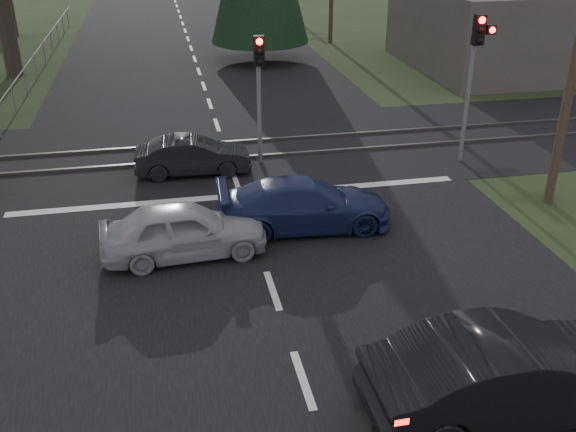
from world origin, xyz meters
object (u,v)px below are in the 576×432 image
object	(u,v)px
dark_hatchback	(509,375)
silver_car	(184,230)
blue_sedan	(305,205)
dark_car_far	(193,156)
traffic_signal_right	(476,61)
traffic_signal_center	(259,78)

from	to	relation	value
dark_hatchback	silver_car	xyz separation A→B (m)	(-4.86, 6.44, -0.11)
blue_sedan	dark_car_far	distance (m)	5.05
traffic_signal_right	dark_hatchback	xyz separation A→B (m)	(-4.46, -10.92, -2.53)
traffic_signal_right	dark_car_far	xyz separation A→B (m)	(-8.75, 0.74, -2.73)
traffic_signal_center	dark_car_far	xyz separation A→B (m)	(-2.21, -0.47, -2.22)
dark_hatchback	silver_car	distance (m)	8.07
traffic_signal_right	blue_sedan	xyz separation A→B (m)	(-6.18, -3.60, -2.66)
dark_hatchback	blue_sedan	distance (m)	7.51
blue_sedan	traffic_signal_right	bearing A→B (deg)	-56.65
dark_car_far	traffic_signal_center	bearing A→B (deg)	-75.65
traffic_signal_center	dark_car_far	distance (m)	3.16
traffic_signal_center	dark_car_far	size ratio (longest dim) A/B	1.16
traffic_signal_center	blue_sedan	bearing A→B (deg)	-85.63
dark_hatchback	blue_sedan	size ratio (longest dim) A/B	1.06
dark_hatchback	dark_car_far	distance (m)	12.42
traffic_signal_center	dark_hatchback	bearing A→B (deg)	-80.25
traffic_signal_right	blue_sedan	world-z (taller)	traffic_signal_right
traffic_signal_center	dark_car_far	world-z (taller)	traffic_signal_center
silver_car	traffic_signal_right	bearing A→B (deg)	-68.15
traffic_signal_right	dark_hatchback	world-z (taller)	traffic_signal_right
traffic_signal_right	blue_sedan	bearing A→B (deg)	-149.76
dark_hatchback	dark_car_far	bearing A→B (deg)	19.20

